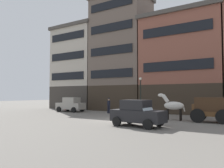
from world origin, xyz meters
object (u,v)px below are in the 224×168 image
(pedestrian_officer, at_px, (109,105))
(cargo_wagon, at_px, (210,108))
(draft_horse, at_px, (173,105))
(sedan_light, at_px, (71,105))
(fire_hydrant_curbside, at_px, (66,107))
(sedan_dark, at_px, (137,113))
(streetlamp_curbside, at_px, (140,90))

(pedestrian_officer, bearing_deg, cargo_wagon, -14.07)
(draft_horse, bearing_deg, sedan_light, 170.91)
(pedestrian_officer, bearing_deg, sedan_light, -173.19)
(sedan_light, distance_m, pedestrian_officer, 5.41)
(cargo_wagon, height_order, pedestrian_officer, cargo_wagon)
(pedestrian_officer, xyz_separation_m, fire_hydrant_curbside, (-7.78, 0.92, -0.55))
(sedan_dark, height_order, sedan_light, same)
(pedestrian_officer, bearing_deg, fire_hydrant_curbside, 173.25)
(sedan_dark, relative_size, streetlamp_curbside, 0.93)
(streetlamp_curbside, bearing_deg, draft_horse, -37.59)
(sedan_dark, height_order, pedestrian_officer, sedan_dark)
(sedan_light, bearing_deg, fire_hydrant_curbside, 146.99)
(draft_horse, height_order, sedan_light, draft_horse)
(draft_horse, xyz_separation_m, fire_hydrant_curbside, (-16.16, 3.76, -0.84))
(sedan_light, bearing_deg, pedestrian_officer, 6.81)
(cargo_wagon, bearing_deg, draft_horse, -179.95)
(sedan_light, xyz_separation_m, fire_hydrant_curbside, (-2.41, 1.56, -0.49))
(streetlamp_curbside, bearing_deg, sedan_light, -171.52)
(cargo_wagon, xyz_separation_m, pedestrian_officer, (-11.33, 2.84, -0.17))
(draft_horse, height_order, fire_hydrant_curbside, draft_horse)
(draft_horse, distance_m, fire_hydrant_curbside, 16.62)
(streetlamp_curbside, xyz_separation_m, fire_hydrant_curbside, (-11.53, 0.20, -2.24))
(cargo_wagon, height_order, fire_hydrant_curbside, cargo_wagon)
(draft_horse, bearing_deg, pedestrian_officer, 161.26)
(draft_horse, relative_size, pedestrian_officer, 1.31)
(sedan_dark, bearing_deg, cargo_wagon, 50.74)
(cargo_wagon, height_order, streetlamp_curbside, streetlamp_curbside)
(sedan_dark, bearing_deg, fire_hydrant_curbside, 150.21)
(pedestrian_officer, distance_m, fire_hydrant_curbside, 7.86)
(fire_hydrant_curbside, bearing_deg, sedan_light, -33.01)
(pedestrian_officer, distance_m, streetlamp_curbside, 4.18)
(pedestrian_officer, relative_size, streetlamp_curbside, 0.44)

